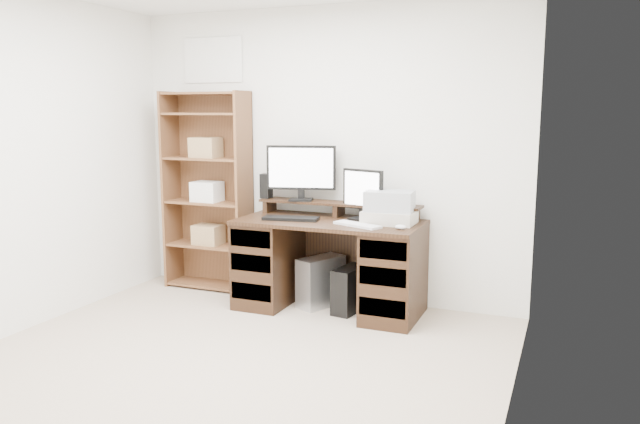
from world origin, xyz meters
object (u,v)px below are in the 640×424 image
Objects in this scene: tower_silver at (321,281)px; desk at (330,263)px; bookshelf at (209,189)px; tower_black at (350,289)px; monitor_wide at (301,170)px; printer at (389,217)px; monitor_small at (363,192)px.

desk is at bearing -8.05° from tower_silver.
tower_black is at bearing -7.99° from bookshelf.
tower_silver is at bearing -43.28° from monitor_wide.
monitor_wide is 1.09m from tower_black.
printer is at bearing 21.65° from tower_silver.
desk is at bearing -175.32° from printer.
monitor_wide reaches higher than tower_black.
monitor_wide is (-0.34, 0.19, 0.74)m from desk.
monitor_wide is at bearing 169.46° from printer.
tower_black is (-0.31, -0.03, -0.61)m from printer.
monitor_small reaches higher than desk.
monitor_wide is 1.41× the size of monitor_small.
monitor_wide is 1.48× the size of tower_black.
monitor_small is at bearing 70.73° from tower_black.
tower_silver is at bearing -7.16° from bookshelf.
bookshelf reaches higher than monitor_wide.
desk is 0.64m from monitor_small.
bookshelf reaches higher than desk.
tower_silver is at bearing 177.38° from printer.
monitor_small is 0.80m from tower_black.
monitor_small is (0.57, -0.06, -0.16)m from monitor_wide.
monitor_wide is 0.96m from bookshelf.
printer is at bearing 5.18° from desk.
monitor_small is 0.23× the size of bookshelf.
monitor_small is at bearing 33.57° from tower_silver.
tower_silver is 1.07× the size of tower_black.
tower_black is 0.22× the size of bookshelf.
bookshelf is at bearing -163.41° from tower_silver.
monitor_wide is at bearing 175.59° from tower_silver.
printer is 0.84m from tower_silver.
desk is 0.64m from printer.
desk reaches higher than tower_silver.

